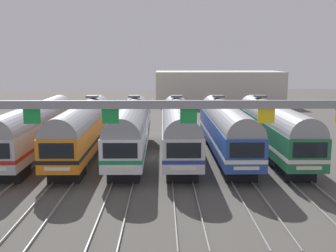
{
  "coord_description": "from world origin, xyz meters",
  "views": [
    {
      "loc": [
        0.69,
        -34.85,
        8.69
      ],
      "look_at": [
        1.19,
        1.16,
        2.62
      ],
      "focal_mm": 43.14,
      "sensor_mm": 36.0,
      "label": 1
    }
  ],
  "objects_px": {
    "commuter_train_stainless": "(35,128)",
    "commuter_train_green": "(273,127)",
    "catenary_gantry": "(150,121)",
    "commuter_train_blue": "(226,127)",
    "commuter_train_silver": "(178,127)",
    "commuter_train_orange": "(83,128)",
    "commuter_train_white": "(131,128)"
  },
  "relations": [
    {
      "from": "commuter_train_stainless",
      "to": "commuter_train_blue",
      "type": "relative_size",
      "value": 1.0
    },
    {
      "from": "commuter_train_stainless",
      "to": "commuter_train_green",
      "type": "distance_m",
      "value": 20.88
    },
    {
      "from": "catenary_gantry",
      "to": "commuter_train_blue",
      "type": "bearing_deg",
      "value": 65.1
    },
    {
      "from": "commuter_train_stainless",
      "to": "catenary_gantry",
      "type": "distance_m",
      "value": 17.27
    },
    {
      "from": "commuter_train_blue",
      "to": "catenary_gantry",
      "type": "height_order",
      "value": "catenary_gantry"
    },
    {
      "from": "commuter_train_green",
      "to": "catenary_gantry",
      "type": "bearing_deg",
      "value": -127.72
    },
    {
      "from": "commuter_train_orange",
      "to": "commuter_train_green",
      "type": "height_order",
      "value": "same"
    },
    {
      "from": "commuter_train_stainless",
      "to": "commuter_train_white",
      "type": "distance_m",
      "value": 8.35
    },
    {
      "from": "commuter_train_orange",
      "to": "catenary_gantry",
      "type": "distance_m",
      "value": 15.12
    },
    {
      "from": "commuter_train_blue",
      "to": "commuter_train_silver",
      "type": "bearing_deg",
      "value": 180.0
    },
    {
      "from": "commuter_train_silver",
      "to": "commuter_train_green",
      "type": "distance_m",
      "value": 8.35
    },
    {
      "from": "commuter_train_white",
      "to": "commuter_train_green",
      "type": "height_order",
      "value": "same"
    },
    {
      "from": "commuter_train_silver",
      "to": "catenary_gantry",
      "type": "distance_m",
      "value": 13.92
    },
    {
      "from": "commuter_train_orange",
      "to": "commuter_train_white",
      "type": "bearing_deg",
      "value": 0.0
    },
    {
      "from": "commuter_train_stainless",
      "to": "catenary_gantry",
      "type": "xyz_separation_m",
      "value": [
        10.44,
        -13.49,
        2.67
      ]
    },
    {
      "from": "commuter_train_silver",
      "to": "commuter_train_blue",
      "type": "height_order",
      "value": "same"
    },
    {
      "from": "commuter_train_orange",
      "to": "commuter_train_green",
      "type": "xyz_separation_m",
      "value": [
        16.71,
        0.0,
        0.0
      ]
    },
    {
      "from": "catenary_gantry",
      "to": "commuter_train_orange",
      "type": "bearing_deg",
      "value": 114.9
    },
    {
      "from": "commuter_train_orange",
      "to": "commuter_train_white",
      "type": "xyz_separation_m",
      "value": [
        4.18,
        0.0,
        0.0
      ]
    },
    {
      "from": "commuter_train_stainless",
      "to": "commuter_train_blue",
      "type": "height_order",
      "value": "commuter_train_blue"
    },
    {
      "from": "commuter_train_orange",
      "to": "commuter_train_silver",
      "type": "xyz_separation_m",
      "value": [
        8.35,
        0.0,
        0.0
      ]
    },
    {
      "from": "commuter_train_silver",
      "to": "commuter_train_green",
      "type": "height_order",
      "value": "same"
    },
    {
      "from": "commuter_train_blue",
      "to": "catenary_gantry",
      "type": "relative_size",
      "value": 0.69
    },
    {
      "from": "commuter_train_orange",
      "to": "catenary_gantry",
      "type": "xyz_separation_m",
      "value": [
        6.26,
        -13.5,
        2.67
      ]
    },
    {
      "from": "commuter_train_blue",
      "to": "commuter_train_orange",
      "type": "bearing_deg",
      "value": 180.0
    },
    {
      "from": "commuter_train_silver",
      "to": "commuter_train_orange",
      "type": "bearing_deg",
      "value": 180.0
    },
    {
      "from": "commuter_train_stainless",
      "to": "commuter_train_green",
      "type": "xyz_separation_m",
      "value": [
        20.88,
        0.0,
        0.0
      ]
    },
    {
      "from": "commuter_train_blue",
      "to": "catenary_gantry",
      "type": "xyz_separation_m",
      "value": [
        -6.26,
        -13.5,
        2.67
      ]
    },
    {
      "from": "commuter_train_orange",
      "to": "commuter_train_blue",
      "type": "xyz_separation_m",
      "value": [
        12.53,
        0.0,
        0.0
      ]
    },
    {
      "from": "commuter_train_blue",
      "to": "commuter_train_green",
      "type": "distance_m",
      "value": 4.18
    },
    {
      "from": "commuter_train_silver",
      "to": "commuter_train_blue",
      "type": "relative_size",
      "value": 1.0
    },
    {
      "from": "commuter_train_stainless",
      "to": "commuter_train_orange",
      "type": "distance_m",
      "value": 4.18
    }
  ]
}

